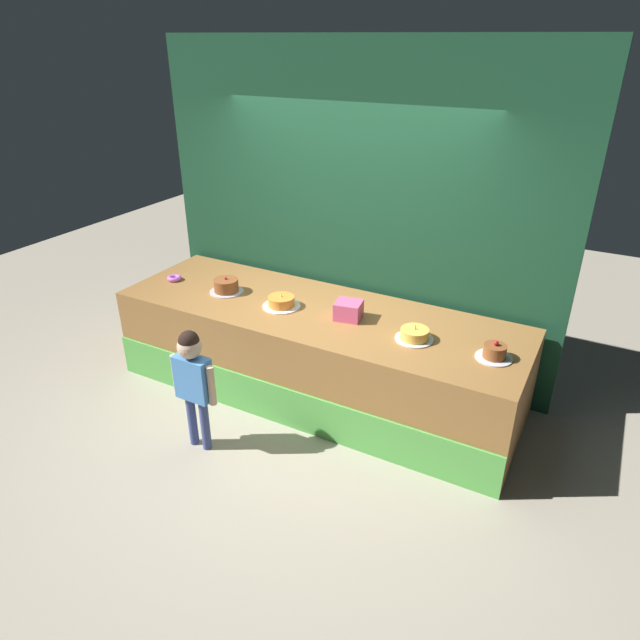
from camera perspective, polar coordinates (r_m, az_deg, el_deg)
The scene contains 10 objects.
ground_plane at distance 4.94m, azimuth -3.61°, elevation -10.46°, with size 12.00×12.00×0.00m, color #ADA38E.
stage_platform at distance 5.12m, azimuth -0.34°, elevation -3.28°, with size 3.66×1.18×0.84m.
curtain_backdrop at distance 5.25m, azimuth 3.31°, elevation 10.42°, with size 3.95×0.08×3.01m, color #19472D.
child_figure at distance 4.42m, azimuth -12.78°, elevation -5.41°, with size 0.41×0.19×1.05m.
pink_box at distance 4.75m, azimuth 2.90°, elevation 1.00°, with size 0.22×0.20×0.15m, color #E2598C.
donut at distance 5.71m, azimuth -14.56°, elevation 4.13°, with size 0.14×0.14×0.04m, color #CC66D8.
cake_far_left at distance 5.32m, azimuth -9.49°, elevation 3.42°, with size 0.31×0.31×0.15m.
cake_center_left at distance 4.98m, azimuth -3.94°, elevation 1.83°, with size 0.34×0.34×0.13m.
cake_center_right at distance 4.49m, azimuth 9.56°, elevation -1.47°, with size 0.31×0.31×0.14m.
cake_far_right at distance 4.37m, azimuth 17.29°, elevation -3.15°, with size 0.27×0.27×0.15m.
Camera 1 is at (2.14, -3.29, 3.00)m, focal length 31.54 mm.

